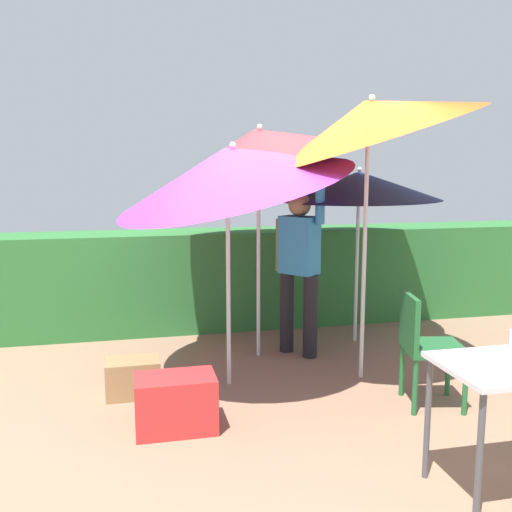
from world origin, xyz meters
name	(u,v)px	position (x,y,z in m)	size (l,w,h in m)	color
ground_plane	(264,391)	(0.00, 0.00, 0.00)	(24.00, 24.00, 0.00)	#937056
hedge_row	(222,278)	(0.00, 2.08, 0.56)	(8.00, 0.70, 1.12)	#2D7033
umbrella_rainbow	(370,120)	(0.92, 0.09, 2.24)	(1.88, 1.85, 2.72)	silver
umbrella_orange	(359,186)	(1.28, 1.15, 1.65)	(1.69, 1.68, 1.85)	silver
umbrella_yellow	(259,149)	(0.16, 0.88, 2.02)	(2.09, 2.06, 2.44)	silver
umbrella_navy	(230,169)	(-0.24, 0.19, 1.84)	(2.04, 2.00, 2.34)	silver
person_vendor	(299,262)	(0.56, 0.86, 0.93)	(0.41, 0.49, 1.88)	black
chair_plastic	(425,342)	(1.16, -0.54, 0.51)	(0.52, 0.52, 0.89)	#236633
cooler_box	(176,403)	(-0.78, -0.54, 0.20)	(0.57, 0.35, 0.40)	red
crate_cardboard	(133,378)	(-1.06, 0.16, 0.15)	(0.44, 0.30, 0.30)	#9E7A4C
folding_table	(512,380)	(1.00, -1.78, 0.69)	(0.80, 0.60, 0.78)	#4C4C51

